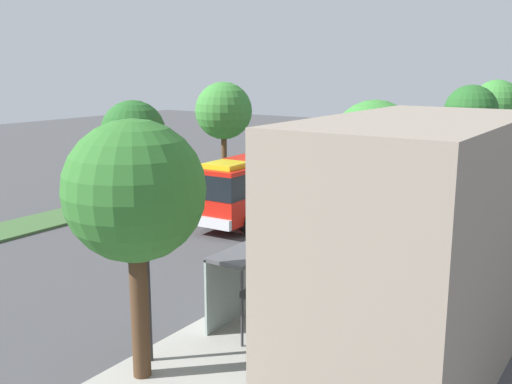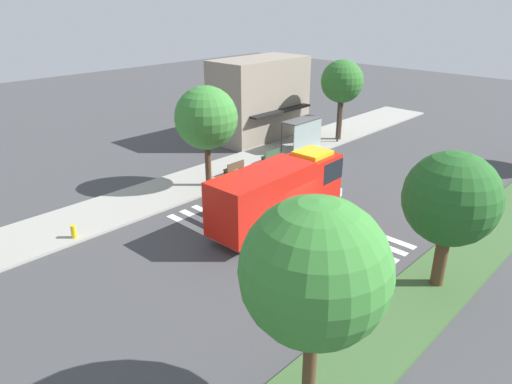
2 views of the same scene
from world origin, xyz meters
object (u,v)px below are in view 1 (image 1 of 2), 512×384
at_px(fire_truck, 256,184).
at_px(parked_car_west, 484,148).
at_px(parked_car_mid, 447,165).
at_px(median_tree_far_west, 224,111).
at_px(sidewalk_tree_far_west, 496,104).
at_px(bus_stop_shelter, 248,267).
at_px(street_lamp, 146,242).
at_px(fire_hydrant, 427,196).
at_px(sidewalk_tree_west, 471,112).
at_px(sidewalk_tree_center, 374,145).
at_px(sidewalk_tree_far_east, 135,193).
at_px(median_tree_west, 133,133).
at_px(bench_west_of_shelter, 352,246).
at_px(bench_near_shelter, 309,271).

relative_size(fire_truck, parked_car_west, 1.93).
bearing_deg(parked_car_mid, median_tree_far_west, -54.06).
bearing_deg(sidewalk_tree_far_west, fire_truck, -16.59).
height_order(bus_stop_shelter, street_lamp, street_lamp).
relative_size(bus_stop_shelter, fire_hydrant, 5.00).
height_order(sidewalk_tree_far_west, sidewalk_tree_west, sidewalk_tree_far_west).
distance_m(parked_car_mid, street_lamp, 33.78).
bearing_deg(sidewalk_tree_far_west, sidewalk_tree_west, -0.00).
relative_size(parked_car_mid, sidewalk_tree_center, 0.74).
height_order(fire_truck, parked_car_west, fire_truck).
relative_size(bus_stop_shelter, sidewalk_tree_far_east, 0.51).
relative_size(sidewalk_tree_center, median_tree_west, 1.09).
xyz_separation_m(parked_car_west, median_tree_west, (29.79, -13.79, 3.25)).
bearing_deg(sidewalk_tree_center, bench_west_of_shelter, 6.25).
bearing_deg(parked_car_mid, median_tree_west, -35.02).
xyz_separation_m(bench_near_shelter, sidewalk_tree_center, (-6.49, -0.29, 4.09)).
height_order(bench_west_of_shelter, fire_hydrant, bench_west_of_shelter).
height_order(parked_car_mid, bench_west_of_shelter, parked_car_mid).
height_order(bench_near_shelter, street_lamp, street_lamp).
xyz_separation_m(parked_car_mid, median_tree_far_west, (9.47, -13.79, 4.07)).
bearing_deg(street_lamp, parked_car_mid, -176.94).
bearing_deg(bench_west_of_shelter, parked_car_west, -175.70).
xyz_separation_m(fire_truck, sidewalk_tree_west, (-15.79, 6.91, 3.17)).
distance_m(bench_near_shelter, median_tree_west, 18.13).
xyz_separation_m(street_lamp, sidewalk_tree_far_west, (-38.16, 0.40, 1.75)).
distance_m(street_lamp, sidewalk_tree_center, 14.36).
distance_m(parked_car_west, street_lamp, 44.87).
relative_size(bench_west_of_shelter, fire_hydrant, 2.29).
distance_m(fire_truck, street_lamp, 16.39).
bearing_deg(bus_stop_shelter, fire_hydrant, -177.85).
relative_size(sidewalk_tree_west, sidewalk_tree_center, 1.04).
distance_m(median_tree_west, fire_hydrant, 18.31).
relative_size(parked_car_west, fire_hydrant, 6.74).
xyz_separation_m(median_tree_west, fire_hydrant, (-9.05, 15.49, -3.68)).
distance_m(bus_stop_shelter, sidewalk_tree_far_west, 34.51).
height_order(street_lamp, median_tree_far_west, median_tree_far_west).
distance_m(bus_stop_shelter, sidewalk_tree_center, 10.86).
height_order(bench_near_shelter, sidewalk_tree_far_east, sidewalk_tree_far_east).
bearing_deg(median_tree_west, street_lamp, 46.17).
xyz_separation_m(bench_west_of_shelter, median_tree_far_west, (-12.46, -16.27, 4.36)).
bearing_deg(parked_car_west, parked_car_mid, 3.09).
relative_size(sidewalk_tree_far_west, fire_hydrant, 10.06).
height_order(parked_car_west, bus_stop_shelter, bus_stop_shelter).
bearing_deg(sidewalk_tree_center, parked_car_west, -175.87).
xyz_separation_m(bench_west_of_shelter, sidewalk_tree_center, (-2.63, -0.29, 4.09)).
bearing_deg(street_lamp, sidewalk_tree_center, 178.40).
height_order(sidewalk_tree_west, sidewalk_tree_center, sidewalk_tree_west).
distance_m(bus_stop_shelter, sidewalk_tree_far_east, 5.56).
relative_size(parked_car_west, bus_stop_shelter, 1.35).
height_order(bench_west_of_shelter, sidewalk_tree_center, sidewalk_tree_center).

